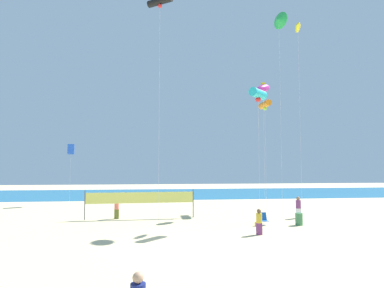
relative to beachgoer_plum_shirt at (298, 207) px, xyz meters
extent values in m
plane|color=beige|center=(-10.22, -7.84, -0.96)|extent=(120.00, 120.00, 0.00)
cube|color=#1E6B99|center=(-10.22, 25.39, -0.96)|extent=(120.00, 20.00, 0.01)
sphere|color=tan|center=(-12.31, -17.54, 0.59)|extent=(0.29, 0.29, 0.29)
cube|color=white|center=(0.00, 0.00, -0.55)|extent=(0.39, 0.24, 0.82)
cylinder|color=#7A3872|center=(0.00, 0.00, 0.20)|extent=(0.41, 0.41, 0.68)
sphere|color=#997051|center=(0.00, 0.00, 0.69)|extent=(0.30, 0.30, 0.30)
cube|color=olive|center=(-15.13, 1.40, -0.57)|extent=(0.37, 0.22, 0.78)
cylinder|color=#EA7260|center=(-15.13, 1.40, 0.14)|extent=(0.39, 0.39, 0.65)
sphere|color=#997051|center=(-15.13, 1.40, 0.61)|extent=(0.29, 0.29, 0.29)
cube|color=#7A3872|center=(-5.35, -5.89, -0.59)|extent=(0.35, 0.21, 0.74)
cylinder|color=gold|center=(-5.35, -5.89, 0.08)|extent=(0.37, 0.37, 0.61)
sphere|color=brown|center=(-5.35, -5.89, 0.52)|extent=(0.27, 0.27, 0.27)
cube|color=#1959B2|center=(-3.92, -2.77, -0.64)|extent=(0.52, 0.48, 0.03)
cube|color=#1959B2|center=(-3.92, -2.48, -0.36)|extent=(0.52, 0.23, 0.57)
cylinder|color=silver|center=(-3.92, -2.91, -0.80)|extent=(0.03, 0.03, 0.32)
cylinder|color=silver|center=(-3.92, -2.62, -0.80)|extent=(0.03, 0.03, 0.32)
cylinder|color=#3F7F4C|center=(-1.37, -3.04, -0.52)|extent=(0.53, 0.53, 0.89)
cylinder|color=#4C4C51|center=(-17.63, 1.02, 0.24)|extent=(0.08, 0.08, 2.40)
cylinder|color=#4C4C51|center=(-8.73, 1.44, 0.24)|extent=(0.08, 0.08, 2.40)
cube|color=#EAE566|center=(-13.18, 1.23, 0.76)|extent=(8.90, 0.44, 0.90)
cube|color=gold|center=(-4.55, -3.08, -0.81)|extent=(0.38, 0.19, 0.30)
cylinder|color=silver|center=(-1.54, -0.38, 7.47)|extent=(0.01, 0.01, 16.87)
cone|color=green|center=(-1.54, -0.38, 15.91)|extent=(1.05, 1.51, 1.47)
cylinder|color=silver|center=(-21.71, 12.12, 2.19)|extent=(0.01, 0.01, 6.31)
cube|color=blue|center=(-21.71, 12.12, 5.34)|extent=(0.86, 0.86, 1.16)
cylinder|color=silver|center=(-4.18, -2.52, 3.99)|extent=(0.01, 0.01, 9.90)
cylinder|color=#26BFCC|center=(-4.18, -2.52, 8.94)|extent=(1.74, 1.75, 0.69)
sphere|color=red|center=(-4.18, -2.52, 8.49)|extent=(0.41, 0.41, 0.41)
cylinder|color=silver|center=(0.81, 1.01, 7.51)|extent=(0.01, 0.01, 16.94)
ellipsoid|color=yellow|center=(0.81, 1.01, 15.97)|extent=(0.78, 1.39, 0.78)
cube|color=#D833A5|center=(0.81, 1.01, 16.16)|extent=(0.25, 0.06, 0.31)
cylinder|color=silver|center=(-0.73, 5.76, 4.41)|extent=(0.01, 0.01, 10.75)
cylinder|color=orange|center=(-0.73, 5.76, 9.79)|extent=(0.73, 2.11, 0.65)
sphere|color=#8CD833|center=(-0.73, 5.76, 9.36)|extent=(0.39, 0.39, 0.39)
cylinder|color=silver|center=(-11.70, -1.20, 7.78)|extent=(0.01, 0.01, 17.49)
cylinder|color=black|center=(-11.70, -1.20, 16.53)|extent=(2.10, 1.67, 0.55)
sphere|color=red|center=(-11.70, -1.20, 16.15)|extent=(0.33, 0.33, 0.33)
cylinder|color=silver|center=(-1.71, 3.37, 4.95)|extent=(0.01, 0.01, 11.82)
ellipsoid|color=#D833A5|center=(-1.71, 3.37, 10.86)|extent=(2.23, 2.04, 1.35)
cube|color=yellow|center=(-1.71, 3.37, 11.18)|extent=(0.43, 0.06, 0.54)
camera|label=1|loc=(-11.88, -25.81, 3.37)|focal=29.75mm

